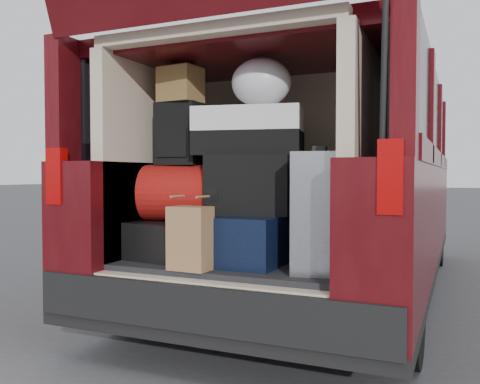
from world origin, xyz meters
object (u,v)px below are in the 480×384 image
Objects in this scene: black_hardshell at (177,239)px; backpack at (179,134)px; navy_hardshell at (245,238)px; silver_roller at (320,212)px; red_duffel at (187,193)px; kraft_bag at (190,238)px; black_soft_case at (250,185)px; twotone_duffel at (249,132)px.

backpack reaches higher than black_hardshell.
silver_roller reaches higher than navy_hardshell.
black_hardshell is at bearing -176.05° from red_duffel.
silver_roller is 0.98m from backpack.
silver_roller reaches higher than red_duffel.
black_hardshell is 1.64× the size of kraft_bag.
red_duffel is 0.40m from black_soft_case.
kraft_bag is at bearing -112.58° from navy_hardshell.
black_soft_case is (0.18, 0.35, 0.26)m from kraft_bag.
backpack is 0.42m from twotone_duffel.
red_duffel is at bearing 125.36° from kraft_bag.
backpack is at bearing 162.91° from silver_roller.
backpack reaches higher than navy_hardshell.
twotone_duffel is at bearing 0.74° from red_duffel.
silver_roller is 1.18× the size of red_duffel.
black_soft_case is at bearing 156.15° from silver_roller.
backpack reaches higher than twotone_duffel.
twotone_duffel is (-0.45, 0.17, 0.42)m from silver_roller.
black_soft_case is 1.25× the size of backpack.
red_duffel is at bearing 170.37° from black_soft_case.
navy_hardshell is at bearing -177.97° from black_soft_case.
twotone_duffel is (0.42, 0.05, 0.00)m from backpack.
twotone_duffel is at bearing 73.71° from kraft_bag.
backpack is (-0.42, 0.01, 0.58)m from navy_hardshell.
red_duffel is 0.35m from backpack.
kraft_bag reaches higher than navy_hardshell.
twotone_duffel reaches higher than silver_roller.
twotone_duffel is (0.42, 0.08, 0.61)m from black_hardshell.
navy_hardshell is 0.59m from twotone_duffel.
black_hardshell is at bearing 172.06° from black_soft_case.
silver_roller is 0.64m from twotone_duffel.
navy_hardshell is (0.42, 0.02, 0.03)m from black_hardshell.
navy_hardshell is 0.29m from black_soft_case.
red_duffel reaches higher than kraft_bag.
kraft_bag is at bearing -120.59° from twotone_duffel.
backpack is (-0.87, 0.11, 0.42)m from silver_roller.
black_soft_case reaches higher than black_hardshell.
twotone_duffel is at bearing 20.48° from black_hardshell.
black_hardshell is at bearing -93.68° from backpack.
red_duffel is at bearing -178.76° from navy_hardshell.
black_soft_case is at bearing -3.42° from backpack.
twotone_duffel is (0.15, 0.41, 0.56)m from kraft_bag.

